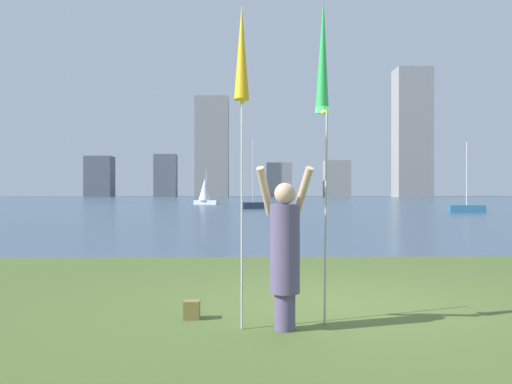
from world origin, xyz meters
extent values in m
cube|color=#384C60|center=(0.00, 62.47, -0.06)|extent=(120.00, 115.06, 0.12)
cube|color=#232D14|center=(0.00, 4.94, -0.02)|extent=(120.00, 0.70, 0.02)
cylinder|color=#594C72|center=(-0.85, -1.35, 0.20)|extent=(0.23, 0.23, 0.40)
cylinder|color=#594C72|center=(-0.85, -1.35, 0.89)|extent=(0.33, 0.33, 0.97)
sphere|color=#D1A889|center=(-0.85, -1.35, 1.49)|extent=(0.23, 0.23, 0.23)
cylinder|color=#D1A889|center=(-1.06, -1.21, 1.51)|extent=(0.24, 0.37, 0.56)
cylinder|color=#D1A889|center=(-0.64, -1.21, 1.51)|extent=(0.24, 0.37, 0.56)
cylinder|color=#B2B2B7|center=(-1.32, -1.19, 1.24)|extent=(0.02, 0.26, 2.47)
cone|color=yellow|center=(-1.32, -1.47, 3.00)|extent=(0.16, 0.26, 1.06)
sphere|color=yellow|center=(-1.32, -1.42, 2.48)|extent=(0.06, 0.06, 0.06)
cylinder|color=#B2B2B7|center=(-0.38, -1.19, 1.21)|extent=(0.02, 0.21, 2.42)
cone|color=green|center=(-0.38, -0.95, 3.09)|extent=(0.16, 0.26, 1.34)
sphere|color=yellow|center=(-0.38, -1.00, 2.42)|extent=(0.06, 0.06, 0.06)
cube|color=olive|center=(-1.92, -0.82, 0.11)|extent=(0.19, 0.17, 0.22)
cube|color=#333D51|center=(-0.64, 35.47, 0.26)|extent=(1.84, 0.96, 0.52)
cylinder|color=silver|center=(-0.64, 35.47, 3.09)|extent=(0.06, 0.06, 5.14)
cube|color=#2D6084|center=(13.44, 27.91, 0.25)|extent=(2.34, 1.06, 0.51)
cylinder|color=silver|center=(13.44, 27.91, 2.60)|extent=(0.07, 0.07, 4.19)
cube|color=white|center=(-5.29, 48.21, 0.21)|extent=(2.65, 1.61, 0.43)
cylinder|color=silver|center=(-5.29, 48.21, 2.01)|extent=(0.07, 0.07, 3.17)
cone|color=white|center=(-5.47, 48.27, 1.54)|extent=(1.56, 1.56, 2.22)
cube|color=#565B66|center=(-33.53, 111.74, 4.46)|extent=(5.78, 4.92, 8.93)
cube|color=#565B66|center=(-18.78, 110.79, 4.66)|extent=(4.83, 3.55, 9.32)
cube|color=gray|center=(-8.30, 107.12, 10.59)|extent=(7.00, 6.38, 21.18)
cube|color=gray|center=(6.16, 108.73, 3.69)|extent=(5.39, 3.03, 7.38)
cube|color=gray|center=(19.03, 110.14, 3.98)|extent=(5.46, 4.93, 7.95)
cube|color=gray|center=(34.45, 105.99, 13.65)|extent=(7.40, 5.75, 27.30)
camera|label=1|loc=(-1.29, -7.14, 1.53)|focal=37.44mm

